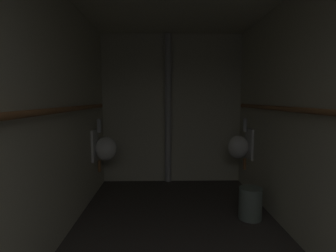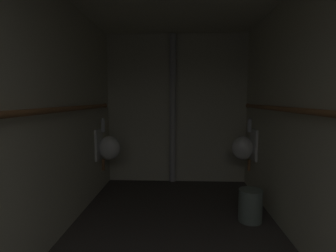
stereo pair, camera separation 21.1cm
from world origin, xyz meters
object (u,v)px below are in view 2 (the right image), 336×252
Objects in this scene: urinal_left_mid at (108,147)px; urinal_right_mid at (244,147)px; standpipe_back_wall at (173,109)px; waste_bin at (250,205)px.

urinal_left_mid and urinal_right_mid have the same top height.
urinal_left_mid is at bearing -177.84° from urinal_right_mid.
urinal_left_mid is at bearing -150.88° from standpipe_back_wall.
urinal_left_mid is 1.00× the size of urinal_right_mid.
urinal_right_mid is 2.11× the size of waste_bin.
urinal_right_mid is 0.32× the size of standpipe_back_wall.
waste_bin is at bearing -24.08° from urinal_left_mid.
standpipe_back_wall is at bearing 124.46° from waste_bin.
urinal_left_mid is 1.16m from standpipe_back_wall.
urinal_right_mid reaches higher than waste_bin.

